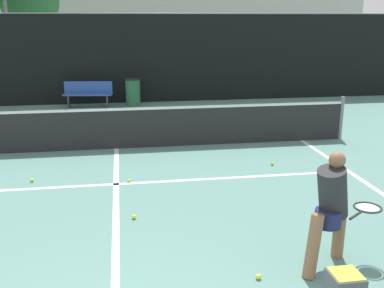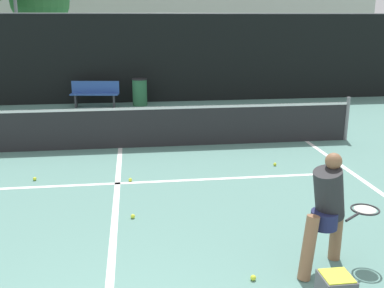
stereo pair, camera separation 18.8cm
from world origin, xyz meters
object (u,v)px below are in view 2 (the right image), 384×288
Objects in this scene: courtside_bench at (95,93)px; trash_bin at (140,92)px; parked_car at (187,76)px; player_practicing at (328,208)px.

trash_bin is at bearing 10.02° from courtside_bench.
trash_bin is (1.51, 0.05, -0.01)m from courtside_bench.
parked_car reaches higher than trash_bin.
courtside_bench is 1.79× the size of trash_bin.
player_practicing is 1.55× the size of trash_bin.
courtside_bench is 1.51m from trash_bin.
player_practicing is 11.00m from trash_bin.
trash_bin is 3.80m from parked_car.
trash_bin is at bearing 64.31° from player_practicing.
player_practicing is at bearing -90.25° from parked_car.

